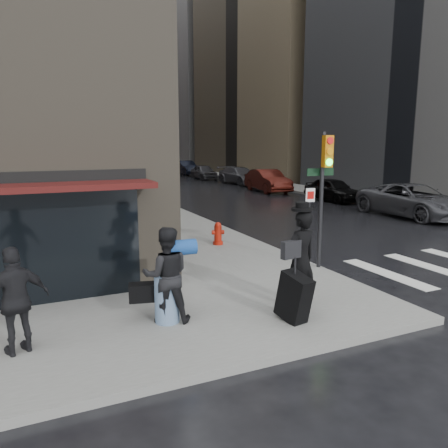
{
  "coord_description": "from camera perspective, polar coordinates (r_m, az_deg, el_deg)",
  "views": [
    {
      "loc": [
        -5.22,
        -7.5,
        3.49
      ],
      "look_at": [
        -0.36,
        3.16,
        1.3
      ],
      "focal_mm": 35.0,
      "sensor_mm": 36.0,
      "label": 1
    }
  ],
  "objects": [
    {
      "name": "ground",
      "position": [
        9.78,
        9.82,
        -10.49
      ],
      "size": [
        140.0,
        140.0,
        0.0
      ],
      "primitive_type": "plane",
      "color": "black",
      "rests_on": "ground"
    },
    {
      "name": "fire_hydrant",
      "position": [
        14.49,
        -0.8,
        -1.38
      ],
      "size": [
        0.43,
        0.33,
        0.75
      ],
      "rotation": [
        0.0,
        0.0,
        -0.28
      ],
      "color": "#A2180A",
      "rests_on": "ground"
    },
    {
      "name": "parked_car_5",
      "position": [
        48.29,
        -5.01,
        7.33
      ],
      "size": [
        1.7,
        4.68,
        1.53
      ],
      "primitive_type": "imported",
      "rotation": [
        0.0,
        0.0,
        0.02
      ],
      "color": "black",
      "rests_on": "ground"
    },
    {
      "name": "parked_car_1",
      "position": [
        27.1,
        14.06,
        4.38
      ],
      "size": [
        1.72,
        4.14,
        1.4
      ],
      "primitive_type": "imported",
      "rotation": [
        0.0,
        0.0,
        0.02
      ],
      "color": "black",
      "rests_on": "ground"
    },
    {
      "name": "bldg_right_far",
      "position": [
        73.11,
        1.01,
        17.69
      ],
      "size": [
        22.0,
        20.0,
        25.0
      ],
      "primitive_type": "cube",
      "color": "slate",
      "rests_on": "ground"
    },
    {
      "name": "man_greycoat",
      "position": [
        7.75,
        -25.47,
        -9.01
      ],
      "size": [
        1.12,
        0.76,
        1.76
      ],
      "rotation": [
        0.0,
        0.0,
        3.5
      ],
      "color": "black",
      "rests_on": "ground"
    },
    {
      "name": "parked_car_4",
      "position": [
        42.49,
        -2.65,
        6.82
      ],
      "size": [
        1.76,
        4.13,
        1.39
      ],
      "primitive_type": "imported",
      "rotation": [
        0.0,
        0.0,
        -0.03
      ],
      "color": "#45454A",
      "rests_on": "ground"
    },
    {
      "name": "man_overcoat",
      "position": [
        8.87,
        9.8,
        -5.32
      ],
      "size": [
        1.15,
        1.29,
        2.22
      ],
      "rotation": [
        0.0,
        0.0,
        3.32
      ],
      "color": "black",
      "rests_on": "ground"
    },
    {
      "name": "traffic_light",
      "position": [
        11.75,
        12.75,
        5.41
      ],
      "size": [
        0.9,
        0.43,
        3.62
      ],
      "rotation": [
        0.0,
        0.0,
        -0.04
      ],
      "color": "black",
      "rests_on": "ground"
    },
    {
      "name": "sidewalk_left",
      "position": [
        35.06,
        -15.88,
        4.61
      ],
      "size": [
        4.0,
        50.0,
        0.15
      ],
      "primitive_type": "cube",
      "color": "slate",
      "rests_on": "ground"
    },
    {
      "name": "bldg_distant",
      "position": [
        87.13,
        -17.79,
        18.38
      ],
      "size": [
        40.0,
        12.0,
        32.0
      ],
      "primitive_type": "cube",
      "color": "slate",
      "rests_on": "ground"
    },
    {
      "name": "parked_car_2",
      "position": [
        31.54,
        5.72,
        5.65
      ],
      "size": [
        2.1,
        4.96,
        1.59
      ],
      "primitive_type": "imported",
      "rotation": [
        0.0,
        0.0,
        -0.09
      ],
      "color": "#3D110C",
      "rests_on": "ground"
    },
    {
      "name": "man_jeans",
      "position": [
        8.25,
        -7.6,
        -6.61
      ],
      "size": [
        1.28,
        0.92,
        1.83
      ],
      "rotation": [
        0.0,
        0.0,
        2.91
      ],
      "color": "black",
      "rests_on": "ground"
    },
    {
      "name": "sidewalk_right",
      "position": [
        39.4,
        3.98,
        5.61
      ],
      "size": [
        3.0,
        50.0,
        0.15
      ],
      "primitive_type": "cube",
      "color": "slate",
      "rests_on": "ground"
    },
    {
      "name": "parked_car_0",
      "position": [
        22.6,
        23.5,
        2.85
      ],
      "size": [
        2.68,
        5.68,
        1.57
      ],
      "primitive_type": "imported",
      "rotation": [
        0.0,
        0.0,
        -0.01
      ],
      "color": "#414246",
      "rests_on": "ground"
    },
    {
      "name": "parked_car_6",
      "position": [
        53.97,
        -7.5,
        7.62
      ],
      "size": [
        2.79,
        5.61,
        1.53
      ],
      "primitive_type": "imported",
      "rotation": [
        0.0,
        0.0,
        0.05
      ],
      "color": "#4F4E53",
      "rests_on": "ground"
    },
    {
      "name": "parked_car_3",
      "position": [
        37.29,
        2.09,
        6.34
      ],
      "size": [
        2.53,
        5.15,
        1.44
      ],
      "primitive_type": "imported",
      "rotation": [
        0.0,
        0.0,
        0.1
      ],
      "color": "#45454B",
      "rests_on": "ground"
    }
  ]
}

